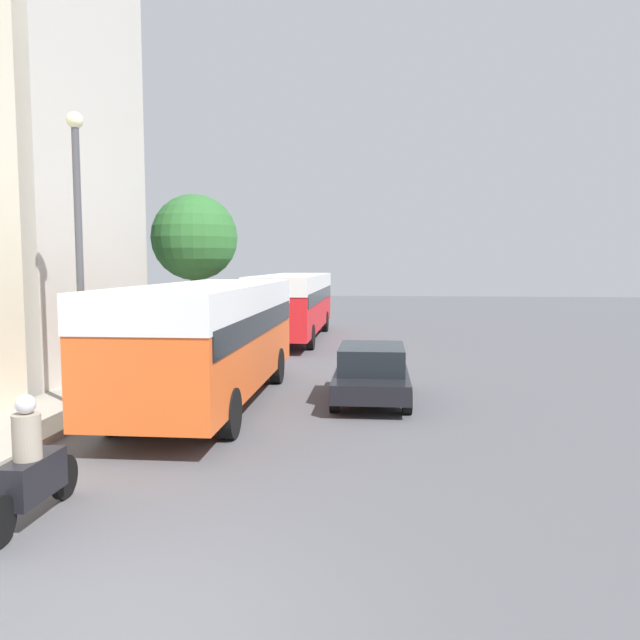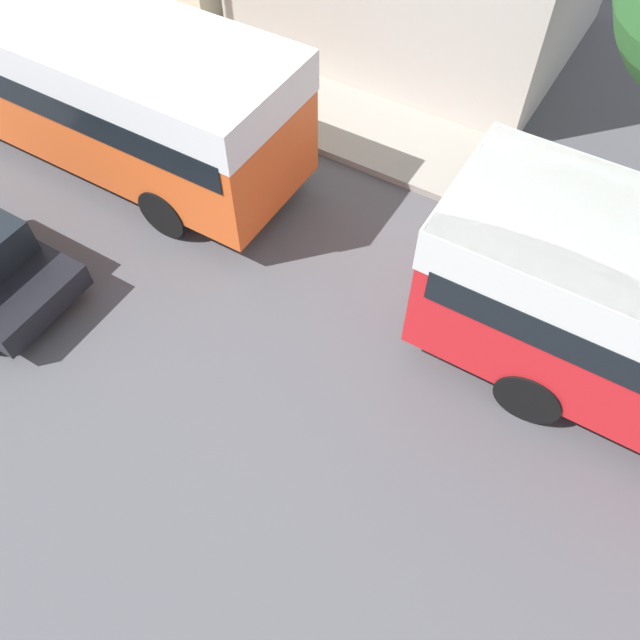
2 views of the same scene
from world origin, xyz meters
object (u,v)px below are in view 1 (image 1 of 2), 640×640
bus_lead (209,327)px  pedestrian_near_curb (236,309)px  bus_following (293,297)px  motorcycle_behind_lead (31,472)px  car_crossing (372,372)px

bus_lead → pedestrian_near_curb: size_ratio=5.05×
bus_lead → bus_following: size_ratio=0.85×
bus_lead → motorcycle_behind_lead: bus_lead is taller
motorcycle_behind_lead → pedestrian_near_curb: size_ratio=1.23×
motorcycle_behind_lead → pedestrian_near_curb: 23.44m
bus_following → pedestrian_near_curb: 4.76m
motorcycle_behind_lead → car_crossing: 8.84m
bus_lead → pedestrian_near_curb: (-3.14, 16.34, -0.82)m
bus_following → car_crossing: 12.93m
car_crossing → bus_following: bearing=106.5°
car_crossing → pedestrian_near_curb: (-7.02, 15.60, 0.35)m
bus_lead → pedestrian_near_curb: 16.66m
bus_lead → motorcycle_behind_lead: size_ratio=4.10×
motorcycle_behind_lead → pedestrian_near_curb: pedestrian_near_curb is taller
car_crossing → pedestrian_near_curb: pedestrian_near_curb is taller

